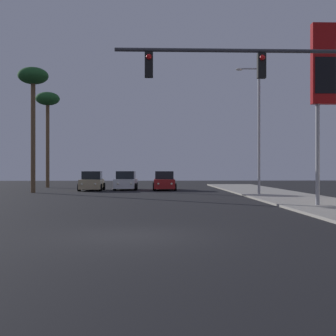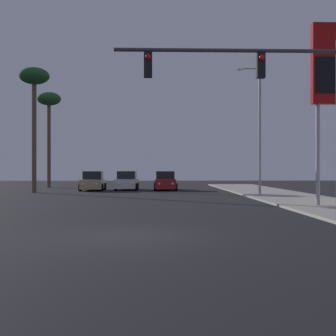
% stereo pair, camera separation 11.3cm
% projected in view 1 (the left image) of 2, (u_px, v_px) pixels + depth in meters
% --- Properties ---
extents(ground_plane, '(120.00, 120.00, 0.00)m').
position_uv_depth(ground_plane, '(131.00, 236.00, 13.41)').
color(ground_plane, black).
extents(sidewalk_right, '(5.00, 60.00, 0.12)m').
position_uv_depth(sidewalk_right, '(326.00, 205.00, 23.74)').
color(sidewalk_right, '#9E998E').
rests_on(sidewalk_right, ground).
extents(car_white, '(2.04, 4.34, 1.68)m').
position_uv_depth(car_white, '(126.00, 181.00, 41.96)').
color(car_white, silver).
rests_on(car_white, ground).
extents(car_red, '(2.04, 4.32, 1.68)m').
position_uv_depth(car_red, '(164.00, 182.00, 41.60)').
color(car_red, maroon).
rests_on(car_red, ground).
extents(car_tan, '(2.04, 4.33, 1.68)m').
position_uv_depth(car_tan, '(92.00, 182.00, 40.78)').
color(car_tan, tan).
rests_on(car_tan, ground).
extents(traffic_light_mast, '(8.30, 0.36, 6.50)m').
position_uv_depth(traffic_light_mast, '(274.00, 90.00, 17.02)').
color(traffic_light_mast, '#38383D').
rests_on(traffic_light_mast, sidewalk_right).
extents(street_lamp, '(1.74, 0.24, 9.00)m').
position_uv_depth(street_lamp, '(257.00, 123.00, 32.96)').
color(street_lamp, '#99999E').
rests_on(street_lamp, sidewalk_right).
extents(gas_station_sign, '(2.00, 0.42, 9.00)m').
position_uv_depth(gas_station_sign, '(332.00, 74.00, 23.15)').
color(gas_station_sign, '#99999E').
rests_on(gas_station_sign, sidewalk_right).
extents(palm_tree_mid, '(2.40, 2.40, 9.96)m').
position_uv_depth(palm_tree_mid, '(33.00, 84.00, 37.08)').
color(palm_tree_mid, brown).
rests_on(palm_tree_mid, ground).
extents(palm_tree_far, '(2.40, 2.40, 9.62)m').
position_uv_depth(palm_tree_far, '(48.00, 105.00, 47.04)').
color(palm_tree_far, brown).
rests_on(palm_tree_far, ground).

